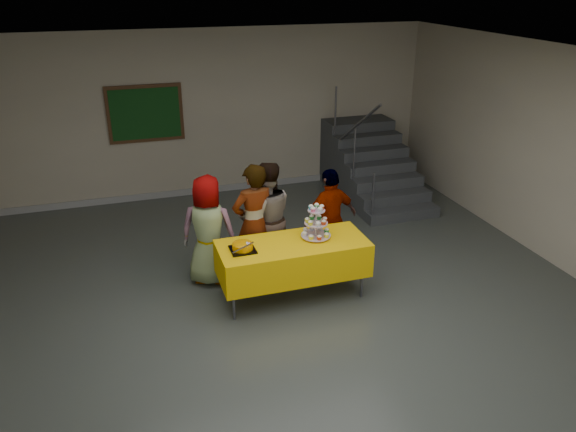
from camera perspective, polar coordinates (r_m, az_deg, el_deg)
The scene contains 10 objects.
room_shell at distance 5.61m, azimuth 2.09°, elevation 5.45°, with size 10.00×10.04×3.02m.
bake_table at distance 7.10m, azimuth 0.49°, elevation -4.27°, with size 1.88×0.78×0.77m.
cupcake_stand at distance 7.07m, azimuth 2.87°, elevation -0.86°, with size 0.38×0.38×0.44m.
bear_cake at distance 6.81m, azimuth -4.64°, elevation -3.05°, with size 0.32×0.36×0.12m.
schoolchild_a at distance 7.43m, azimuth -8.10°, elevation -1.48°, with size 0.74×0.48×1.51m, color slate.
schoolchild_b at distance 7.41m, azimuth -3.47°, elevation -0.76°, with size 0.60×0.39×1.64m, color slate.
schoolchild_c at distance 7.63m, azimuth -2.23°, elevation -0.20°, with size 0.77×0.60×1.59m, color slate.
schoolchild_d at distance 7.77m, azimuth 4.33°, elevation -0.34°, with size 0.86×0.36×1.46m, color slate.
staircase at distance 10.72m, azimuth 8.18°, elevation 4.96°, with size 1.30×2.40×2.04m.
noticeboard at distance 10.23m, azimuth -14.29°, elevation 10.04°, with size 1.30×0.05×1.00m.
Camera 1 is at (-1.82, -4.99, 3.88)m, focal length 35.00 mm.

